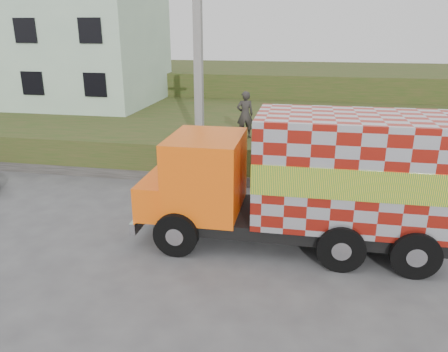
% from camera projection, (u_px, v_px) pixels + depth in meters
% --- Properties ---
extents(ground, '(120.00, 120.00, 0.00)m').
position_uv_depth(ground, '(196.00, 230.00, 13.33)').
color(ground, '#474749').
rests_on(ground, ground).
extents(embankment, '(40.00, 12.00, 1.50)m').
position_uv_depth(embankment, '(244.00, 132.00, 22.37)').
color(embankment, '#2B4717').
rests_on(embankment, ground).
extents(embankment_far, '(40.00, 12.00, 3.00)m').
position_uv_depth(embankment_far, '(267.00, 87.00, 33.28)').
color(embankment_far, '#2B4717').
rests_on(embankment_far, ground).
extents(retaining_strip, '(16.00, 0.50, 0.40)m').
position_uv_depth(retaining_strip, '(174.00, 176.00, 17.52)').
color(retaining_strip, '#595651').
rests_on(retaining_strip, ground).
extents(building, '(10.00, 8.00, 6.00)m').
position_uv_depth(building, '(70.00, 51.00, 25.92)').
color(building, '#BBDBBC').
rests_on(building, embankment).
extents(utility_pole, '(1.20, 0.30, 8.00)m').
position_uv_depth(utility_pole, '(199.00, 77.00, 16.46)').
color(utility_pole, gray).
rests_on(utility_pole, ground).
extents(cargo_truck, '(8.42, 2.98, 3.74)m').
position_uv_depth(cargo_truck, '(308.00, 180.00, 11.88)').
color(cargo_truck, black).
rests_on(cargo_truck, ground).
extents(cow, '(0.83, 1.56, 1.27)m').
position_uv_depth(cow, '(209.00, 200.00, 13.89)').
color(cow, '#37120D').
rests_on(cow, ground).
extents(pedestrian, '(0.81, 0.66, 1.92)m').
position_uv_depth(pedestrian, '(245.00, 115.00, 17.90)').
color(pedestrian, '#2B2826').
rests_on(pedestrian, embankment).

